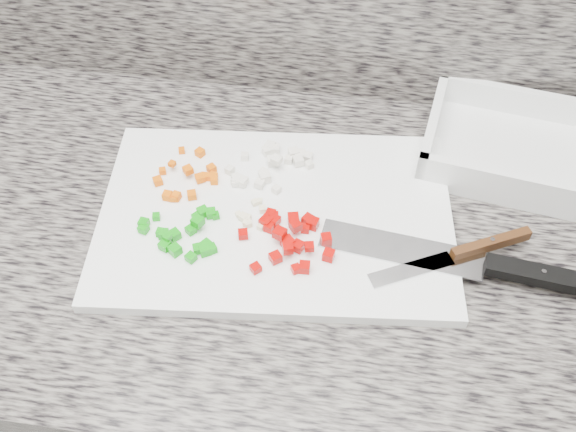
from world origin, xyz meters
The scene contains 11 objects.
cabinet centered at (0.00, 1.44, 0.43)m, with size 3.92×0.62×0.86m, color silver.
countertop centered at (0.00, 1.44, 0.88)m, with size 3.96×0.64×0.04m, color slate.
cutting_board centered at (0.06, 1.45, 0.91)m, with size 0.48×0.32×0.02m, color white.
carrot_pile centered at (-0.07, 1.49, 0.92)m, with size 0.09×0.11×0.02m.
onion_pile centered at (0.04, 1.53, 0.92)m, with size 0.13×0.10×0.02m.
green_pepper_pile centered at (-0.05, 1.39, 0.92)m, with size 0.11×0.09×0.02m.
red_pepper_pile centered at (0.09, 1.40, 0.92)m, with size 0.13×0.11×0.02m.
garlic_pile centered at (0.03, 1.43, 0.92)m, with size 0.06×0.05×0.01m.
chef_knife centered at (0.35, 1.40, 0.92)m, with size 0.36×0.08×0.02m.
paring_knife centered at (0.32, 1.42, 0.92)m, with size 0.21×0.12×0.02m.
tray centered at (0.40, 1.62, 0.92)m, with size 0.31×0.24×0.06m.
Camera 1 is at (0.16, 0.89, 1.59)m, focal length 40.00 mm.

